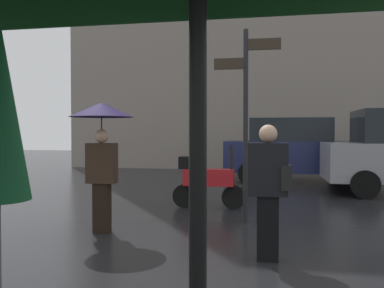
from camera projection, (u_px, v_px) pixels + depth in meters
pedestrian_with_umbrella at (102, 130)px, 5.93m from camera, size 0.94×0.94×1.92m
pedestrian_with_bag at (269, 184)px, 4.62m from camera, size 0.48×0.24×1.56m
parked_scooter at (206, 180)px, 7.89m from camera, size 1.43×0.32×1.23m
parked_car_right at (295, 149)px, 12.32m from camera, size 4.30×2.07×1.92m
street_signpost at (246, 106)px, 6.60m from camera, size 1.08×0.08×3.16m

